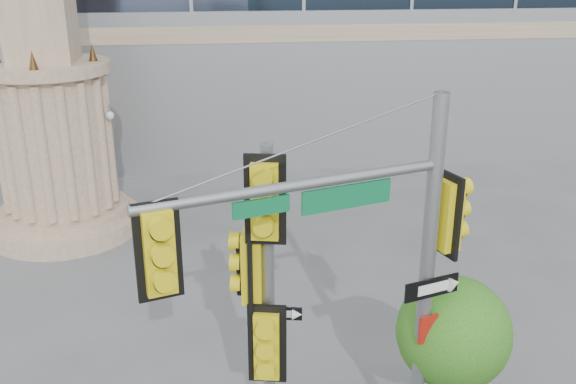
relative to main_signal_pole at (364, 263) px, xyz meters
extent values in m
cylinder|color=gray|center=(-6.56, 10.71, -3.57)|extent=(4.40, 4.40, 0.50)
cylinder|color=gray|center=(-6.56, 10.71, -3.17)|extent=(3.80, 3.80, 0.30)
cylinder|color=gray|center=(-6.56, 10.71, -1.02)|extent=(3.00, 3.00, 4.00)
cylinder|color=gray|center=(-6.56, 10.71, 1.13)|extent=(3.50, 3.50, 0.30)
cone|color=#472D14|center=(-5.26, 10.71, 1.53)|extent=(0.24, 0.24, 0.50)
cylinder|color=slate|center=(1.06, 0.33, -0.74)|extent=(0.23, 0.23, 6.17)
cylinder|color=slate|center=(-1.00, -0.30, 1.32)|extent=(4.17, 1.40, 0.14)
cube|color=#0C6C3B|center=(-0.31, -0.11, 1.06)|extent=(1.29, 0.43, 0.33)
cube|color=yellow|center=(-2.77, -0.85, 0.75)|extent=(0.62, 0.44, 1.28)
cube|color=yellow|center=(1.34, 0.41, 0.50)|extent=(0.44, 0.62, 1.28)
cube|color=black|center=(1.11, 0.19, -0.58)|extent=(0.91, 0.31, 0.31)
cube|color=#A0170E|center=(1.11, 0.19, -1.30)|extent=(0.32, 0.13, 0.47)
cylinder|color=slate|center=(-1.30, 0.71, -1.11)|extent=(0.20, 0.20, 5.42)
cube|color=yellow|center=(-1.35, 0.47, 0.84)|extent=(0.65, 0.42, 1.35)
cube|color=yellow|center=(-1.54, 0.76, -0.36)|extent=(0.42, 0.65, 1.35)
cube|color=yellow|center=(-1.35, 0.47, -1.55)|extent=(0.65, 0.42, 1.35)
cube|color=black|center=(-1.14, 0.54, -1.06)|extent=(0.66, 0.17, 0.22)
sphere|color=#216517|center=(1.75, 0.73, -1.75)|extent=(1.89, 1.89, 1.89)
sphere|color=#216517|center=(2.16, 0.95, -2.02)|extent=(1.17, 1.17, 1.17)
sphere|color=#216517|center=(1.44, 0.50, -1.98)|extent=(0.99, 0.99, 0.99)
camera|label=1|loc=(-2.08, -7.96, 4.11)|focal=40.00mm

